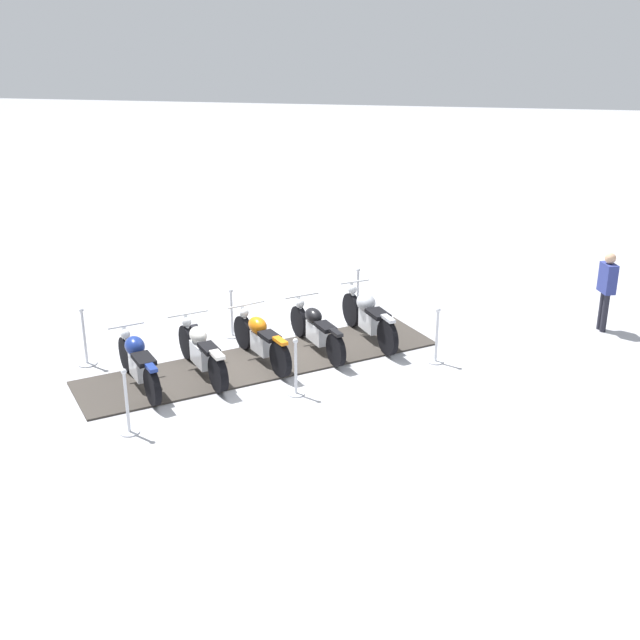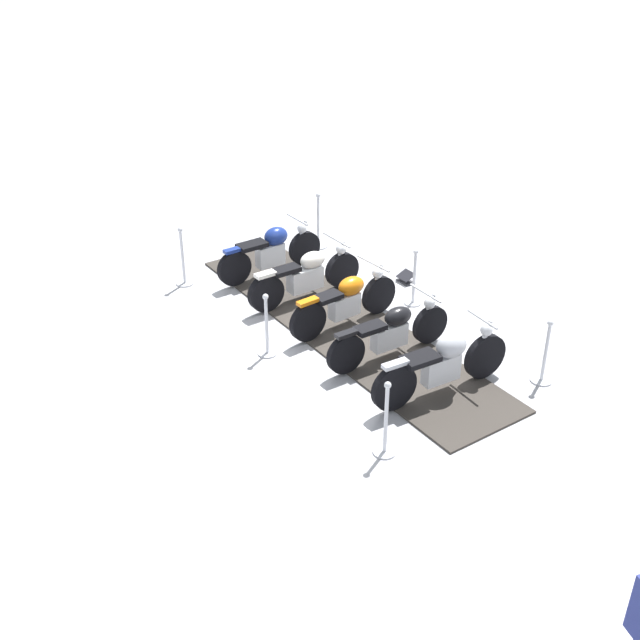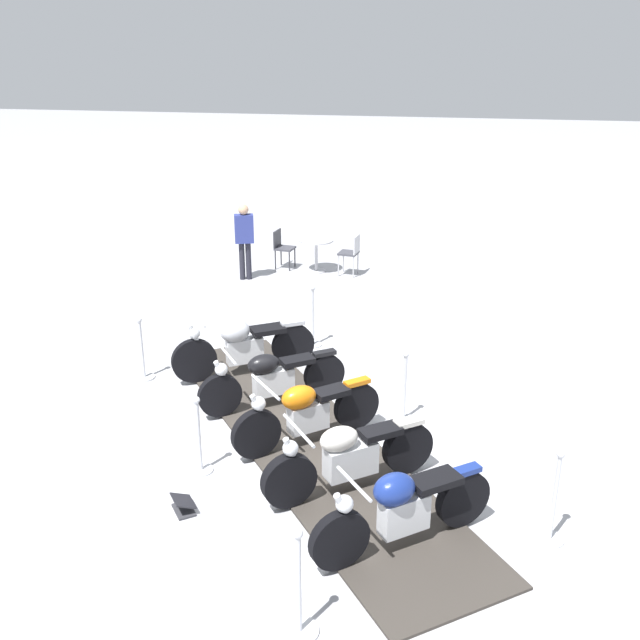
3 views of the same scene
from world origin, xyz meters
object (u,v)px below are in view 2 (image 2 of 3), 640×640
at_px(motorcycle_cream, 306,275).
at_px(stanchion_right_front, 544,362).
at_px(stanchion_left_mid, 267,334).
at_px(stanchion_left_rear, 183,265).
at_px(motorcycle_copper, 346,300).
at_px(motorcycle_navy, 272,250).
at_px(info_placard, 406,279).
at_px(motorcycle_chrome, 444,362).
at_px(motorcycle_black, 392,331).
at_px(stanchion_right_rear, 318,231).
at_px(stanchion_left_front, 386,429).
at_px(stanchion_right_mid, 414,285).

height_order(motorcycle_cream, stanchion_right_front, stanchion_right_front).
xyz_separation_m(stanchion_left_mid, stanchion_left_rear, (-2.32, -1.72, 0.01)).
distance_m(motorcycle_copper, motorcycle_navy, 2.30).
bearing_deg(stanchion_left_rear, info_placard, 93.19).
relative_size(motorcycle_chrome, motorcycle_black, 1.06).
bearing_deg(info_placard, motorcycle_navy, -131.06).
height_order(motorcycle_black, stanchion_right_rear, stanchion_right_rear).
bearing_deg(motorcycle_copper, stanchion_left_mid, 176.47).
xyz_separation_m(stanchion_left_front, stanchion_left_rear, (-4.65, -3.45, -0.01)).
distance_m(motorcycle_chrome, stanchion_right_front, 1.55).
bearing_deg(motorcycle_cream, motorcycle_chrome, -90.15).
bearing_deg(motorcycle_black, stanchion_left_mid, 143.57).
distance_m(motorcycle_chrome, stanchion_left_front, 1.61).
relative_size(motorcycle_copper, motorcycle_navy, 0.96).
bearing_deg(stanchion_left_rear, motorcycle_black, 56.84).
xyz_separation_m(motorcycle_copper, stanchion_left_front, (3.21, 0.53, -0.11)).
distance_m(motorcycle_copper, motorcycle_cream, 1.15).
height_order(motorcycle_cream, stanchion_left_front, stanchion_left_front).
xyz_separation_m(motorcycle_navy, stanchion_left_mid, (2.74, 0.18, -0.15)).
distance_m(motorcycle_copper, stanchion_left_mid, 1.49).
distance_m(motorcycle_navy, stanchion_left_rear, 1.60).
height_order(motorcycle_copper, motorcycle_cream, motorcycle_copper).
distance_m(stanchion_left_mid, stanchion_left_front, 2.89).
bearing_deg(motorcycle_black, stanchion_right_front, -49.58).
bearing_deg(info_placard, motorcycle_black, -44.83).
bearing_deg(stanchion_right_rear, motorcycle_cream, -2.78).
height_order(motorcycle_chrome, stanchion_left_mid, motorcycle_chrome).
relative_size(motorcycle_chrome, stanchion_right_front, 1.96).
bearing_deg(info_placard, stanchion_right_rear, -169.18).
bearing_deg(motorcycle_cream, stanchion_left_front, -110.42).
xyz_separation_m(motorcycle_black, motorcycle_copper, (-0.93, -0.69, 0.02)).
bearing_deg(motorcycle_cream, motorcycle_black, -90.04).
bearing_deg(stanchion_left_front, stanchion_right_rear, -170.12).
bearing_deg(stanchion_left_mid, motorcycle_cream, 164.44).
relative_size(motorcycle_chrome, motorcycle_copper, 1.17).
height_order(stanchion_right_mid, stanchion_left_rear, stanchion_left_rear).
bearing_deg(stanchion_left_mid, motorcycle_chrome, 69.48).
relative_size(motorcycle_black, stanchion_left_rear, 1.70).
bearing_deg(stanchion_left_mid, motorcycle_navy, -176.22).
height_order(stanchion_left_front, stanchion_right_front, stanchion_left_front).
bearing_deg(stanchion_right_front, info_placard, -150.08).
bearing_deg(motorcycle_black, info_placard, 46.41).
xyz_separation_m(motorcycle_copper, stanchion_right_mid, (-0.85, 1.14, -0.13)).
bearing_deg(stanchion_left_front, stanchion_left_rear, -143.41).
xyz_separation_m(motorcycle_copper, stanchion_left_rear, (-1.43, -2.92, -0.12)).
relative_size(motorcycle_cream, stanchion_left_rear, 1.68).
relative_size(motorcycle_cream, stanchion_right_rear, 1.66).
bearing_deg(stanchion_right_mid, motorcycle_navy, -111.66).
bearing_deg(stanchion_left_rear, stanchion_left_mid, 36.59).
distance_m(motorcycle_cream, stanchion_right_front, 4.29).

